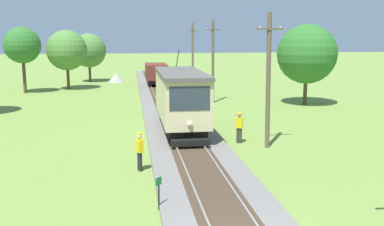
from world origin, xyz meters
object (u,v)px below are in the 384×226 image
second_worker (239,126)px  track_worker (140,149)px  utility_pole_far (193,54)px  gravel_pile (116,78)px  freight_car (156,73)px  utility_pole_near_tram (268,79)px  trackside_signal_marker (159,192)px  tree_right_near (22,45)px  utility_pole_mid (213,61)px  tree_horizon (67,50)px  tree_right_far (307,54)px  red_tram (181,98)px  tree_left_far (89,50)px

second_worker → track_worker: bearing=-28.1°
utility_pole_far → gravel_pile: (-8.99, 5.55, -3.16)m
freight_car → utility_pole_near_tram: utility_pole_near_tram is taller
freight_car → second_worker: (2.97, -27.23, -0.57)m
trackside_signal_marker → tree_right_near: bearing=110.0°
utility_pole_mid → tree_horizon: 18.12m
trackside_signal_marker → tree_right_far: 25.51m
tree_right_near → tree_right_far: size_ratio=0.98×
red_tram → gravel_pile: size_ratio=3.92×
trackside_signal_marker → tree_left_far: size_ratio=0.19×
utility_pole_near_tram → gravel_pile: bearing=105.0°
utility_pole_mid → trackside_signal_marker: size_ratio=6.17×
trackside_signal_marker → gravel_pile: same height
second_worker → tree_horizon: tree_horizon is taller
red_tram → utility_pole_mid: bearing=70.3°
tree_left_far → trackside_signal_marker: bearing=-81.9°
tree_horizon → utility_pole_mid: bearing=-39.2°
utility_pole_near_tram → tree_horizon: bearing=117.5°
second_worker → tree_right_near: (-16.81, 23.57, 3.91)m
utility_pole_near_tram → utility_pole_mid: (0.00, 15.52, 0.07)m
red_tram → tree_horizon: (-9.80, 23.28, 2.10)m
second_worker → tree_right_far: (8.95, 12.25, 3.37)m
red_tram → track_worker: (-2.66, -6.95, -1.21)m
freight_car → second_worker: 27.39m
utility_pole_near_tram → tree_right_near: utility_pole_near_tram is taller
trackside_signal_marker → utility_pole_mid: bearing=74.8°
gravel_pile → tree_horizon: tree_horizon is taller
utility_pole_far → gravel_pile: bearing=148.3°
trackside_signal_marker → tree_horizon: (-7.69, 34.73, 3.63)m
tree_right_near → tree_right_far: tree_right_far is taller
red_tram → gravel_pile: 30.23m
trackside_signal_marker → tree_horizon: 35.75m
utility_pole_near_tram → tree_right_far: bearing=59.9°
utility_pole_far → track_worker: 32.08m
tree_right_near → tree_left_far: 11.57m
gravel_pile → tree_left_far: (-3.37, 1.07, 3.40)m
freight_car → tree_left_far: 10.59m
track_worker → tree_right_far: 22.26m
utility_pole_far → trackside_signal_marker: bearing=-100.1°
gravel_pile → tree_horizon: 9.04m
utility_pole_near_tram → tree_horizon: 30.42m
utility_pole_mid → tree_right_far: (7.68, -2.28, 0.62)m
utility_pole_near_tram → track_worker: (-6.89, -3.25, -2.68)m
utility_pole_near_tram → trackside_signal_marker: 10.45m
tree_right_near → utility_pole_far: bearing=10.6°
freight_car → second_worker: bearing=-83.8°
track_worker → tree_left_far: tree_left_far is taller
tree_right_far → tree_horizon: bearing=147.7°
second_worker → tree_left_far: (-11.09, 33.58, 3.00)m
track_worker → freight_car: bearing=-118.5°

